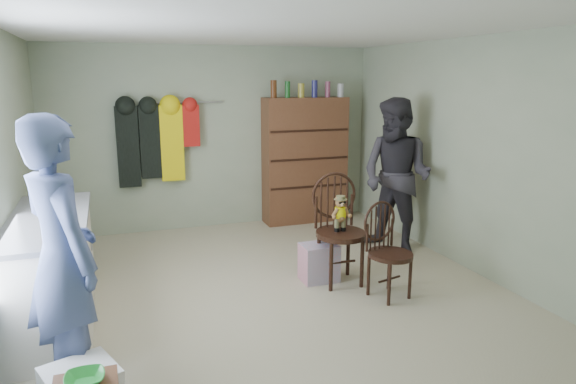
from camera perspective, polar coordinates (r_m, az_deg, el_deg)
name	(u,v)px	position (r m, az deg, el deg)	size (l,w,h in m)	color
ground_plane	(271,291)	(5.19, -1.90, -10.95)	(5.00, 5.00, 0.00)	beige
room_walls	(254,127)	(5.29, -3.78, 7.20)	(5.00, 5.00, 5.00)	#A2AD91
counter	(52,270)	(4.85, -24.73, -7.93)	(0.64, 1.86, 0.94)	silver
bowl	(85,379)	(3.11, -21.67, -18.77)	(0.21, 0.21, 0.05)	green
chair_front	(339,223)	(5.26, 5.64, -3.42)	(0.52, 0.52, 1.13)	black
chair_far	(387,247)	(5.02, 10.90, -5.98)	(0.50, 0.50, 0.92)	black
striped_bag	(319,262)	(5.39, 3.46, -7.82)	(0.37, 0.29, 0.39)	#E57282
person_left	(62,259)	(3.63, -23.83, -6.83)	(0.68, 0.45, 1.87)	#4D5B8D
person_right	(396,176)	(6.24, 11.94, 1.72)	(0.90, 0.70, 1.85)	#2D2B33
dresser	(305,160)	(7.44, 1.88, 3.60)	(1.20, 0.39, 2.04)	brown
coat_rack	(156,142)	(7.00, -14.49, 5.45)	(1.42, 0.12, 1.09)	#99999E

